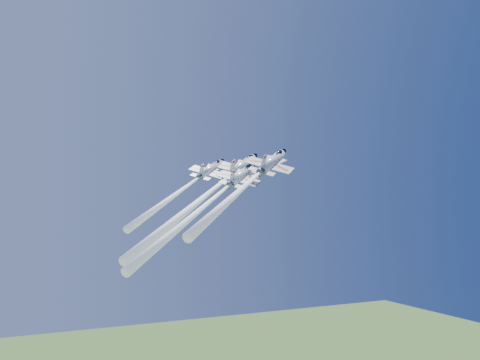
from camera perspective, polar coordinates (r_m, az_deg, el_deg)
name	(u,v)px	position (r m, az deg, el deg)	size (l,w,h in m)	color
jet_lead	(209,193)	(114.11, -3.34, -1.39)	(31.42, 34.25, 38.32)	silver
jet_left	(185,187)	(116.57, -5.84, -0.77)	(22.76, 24.49, 26.27)	silver
jet_right	(249,183)	(109.20, 0.94, -0.28)	(27.32, 29.12, 30.42)	silver
jet_slot	(208,203)	(103.30, -3.45, -2.48)	(27.33, 30.02, 34.40)	silver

